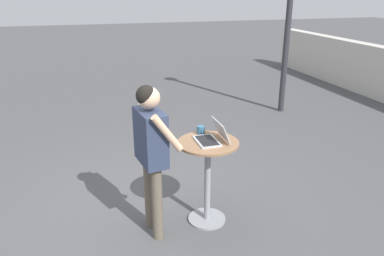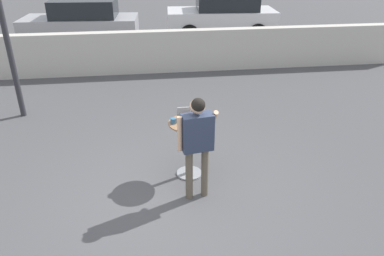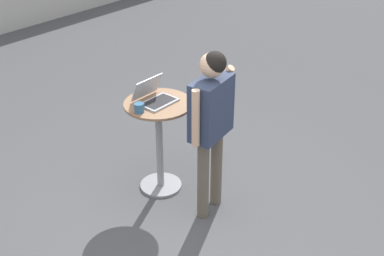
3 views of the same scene
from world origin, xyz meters
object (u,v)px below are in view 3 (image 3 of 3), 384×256
coffee_mug (139,108)px  standing_person (211,114)px  cafe_table (159,133)px  laptop (155,97)px

coffee_mug → standing_person: size_ratio=0.08×
standing_person → coffee_mug: bearing=114.9°
cafe_table → laptop: laptop is taller
cafe_table → standing_person: size_ratio=0.59×
cafe_table → standing_person: (0.04, -0.62, 0.41)m
cafe_table → standing_person: bearing=-86.5°
cafe_table → coffee_mug: coffee_mug is taller
coffee_mug → standing_person: 0.68m
cafe_table → laptop: (-0.00, 0.04, 0.39)m
cafe_table → coffee_mug: size_ratio=7.83×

